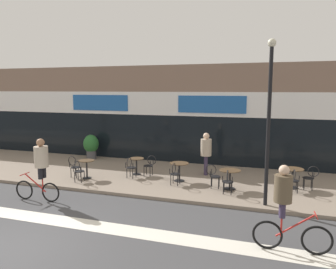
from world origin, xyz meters
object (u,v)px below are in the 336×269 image
Objects in this scene: cafe_chair_3_side at (213,174)px; cyclist_0 at (40,164)px; bistro_table_2 at (179,168)px; bistro_table_3 at (230,175)px; bistro_table_1 at (136,163)px; pedestrian_near_end at (206,150)px; cafe_chair_1_near at (130,166)px; cafe_chair_1_side at (150,164)px; cafe_chair_2_near at (175,172)px; cafe_chair_3_near at (228,180)px; bistro_table_4 at (293,174)px; cafe_chair_0_side at (74,165)px; lamp_post at (269,112)px; cafe_chair_4_near at (294,179)px; cafe_chair_0_near at (78,170)px; planter_pot at (91,145)px; cyclist_2 at (286,203)px; cafe_chair_4_side at (310,176)px; bistro_table_0 at (87,166)px.

cyclist_0 is (-5.43, -3.05, 0.67)m from cafe_chair_3_side.
bistro_table_2 is 2.16m from bistro_table_3.
pedestrian_near_end reaches higher than bistro_table_1.
cafe_chair_1_near is 1.00× the size of cafe_chair_1_side.
pedestrian_near_end is (-1.30, 1.82, 0.57)m from bistro_table_3.
cafe_chair_3_near is (2.12, -0.44, 0.00)m from cafe_chair_2_near.
cafe_chair_0_side reaches higher than bistro_table_4.
lamp_post is at bearing -121.34° from cafe_chair_3_near.
cafe_chair_4_near is (6.45, -0.58, -0.00)m from bistro_table_1.
bistro_table_4 is at bearing -157.67° from cyclist_0.
pedestrian_near_end reaches higher than cafe_chair_4_near.
cafe_chair_1_near and cafe_chair_3_side have the same top height.
bistro_table_1 is 6.44m from bistro_table_4.
pedestrian_near_end reaches higher than cafe_chair_1_side.
cafe_chair_4_near is at bearing -5.16° from bistro_table_1.
cafe_chair_0_near is 4.54m from planter_pot.
cafe_chair_2_near is 0.41× the size of cyclist_0.
cafe_chair_1_near is at bearing 141.37° from cyclist_2.
cafe_chair_0_side is 0.43× the size of cyclist_2.
cafe_chair_1_side is 0.17× the size of lamp_post.
pedestrian_near_end is (2.90, 0.96, 0.58)m from bistro_table_1.
cafe_chair_3_side and cafe_chair_4_side have the same top height.
cafe_chair_1_near is at bearing 75.72° from cafe_chair_3_near.
bistro_table_4 is at bearing -5.32° from cafe_chair_4_near.
lamp_post is (1.33, -0.72, 2.52)m from cafe_chair_3_near.
cafe_chair_0_near is 1.00× the size of cafe_chair_4_near.
lamp_post reaches higher than cafe_chair_4_near.
cafe_chair_4_side is at bearing -159.24° from cyclist_0.
bistro_table_1 is at bearing 67.80° from cafe_chair_3_near.
cafe_chair_1_near is 1.00× the size of cafe_chair_4_side.
planter_pot is at bearing 148.42° from bistro_table_1.
bistro_table_2 is 0.42× the size of pedestrian_near_end.
bistro_table_4 is 5.09m from cyclist_2.
cafe_chair_4_near is at bearing -86.78° from cafe_chair_0_near.
lamp_post is at bearing -25.86° from planter_pot.
bistro_table_0 is at bearing -167.92° from bistro_table_2.
cafe_chair_1_near is 1.00× the size of cafe_chair_3_side.
cafe_chair_3_side is (1.49, -0.44, -0.03)m from bistro_table_2.
planter_pot reaches higher than bistro_table_4.
cafe_chair_2_near and cafe_chair_4_near have the same top height.
bistro_table_4 is at bearing -80.20° from cafe_chair_1_near.
pedestrian_near_end is at bearing 25.31° from cafe_chair_3_near.
cafe_chair_0_near is at bearing 129.59° from cafe_chair_1_near.
cyclist_2 is (3.97, -3.96, 0.55)m from cafe_chair_2_near.
bistro_table_3 is 0.89× the size of cafe_chair_0_near.
bistro_table_2 is 0.86× the size of cafe_chair_2_near.
cafe_chair_0_side is 6.57m from cafe_chair_3_near.
bistro_table_2 is 0.86× the size of cafe_chair_4_near.
lamp_post is (7.90, -0.98, 2.52)m from cafe_chair_0_side.
cafe_chair_0_side and cafe_chair_4_near have the same top height.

